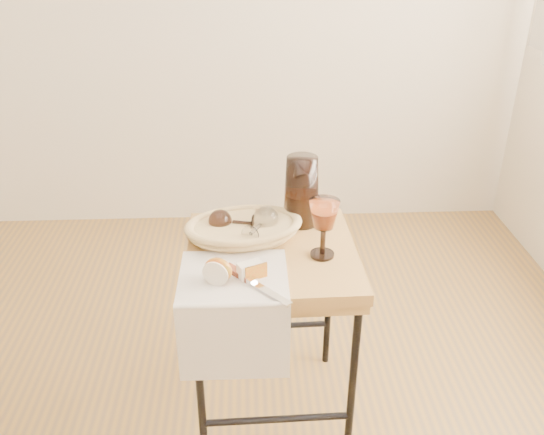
{
  "coord_description": "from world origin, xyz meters",
  "views": [
    {
      "loc": [
        0.36,
        -1.16,
        1.55
      ],
      "look_at": [
        0.43,
        0.32,
        0.77
      ],
      "focal_mm": 38.32,
      "sensor_mm": 36.0,
      "label": 1
    }
  ],
  "objects_px": {
    "bread_basket": "(244,230)",
    "apple_half": "(218,270)",
    "side_table": "(272,334)",
    "wine_goblet": "(323,229)",
    "pitcher": "(302,190)",
    "goblet_lying_a": "(234,222)",
    "goblet_lying_b": "(259,225)",
    "tea_towel": "(233,277)",
    "table_knife": "(254,282)"
  },
  "relations": [
    {
      "from": "side_table",
      "to": "wine_goblet",
      "type": "distance_m",
      "value": 0.44
    },
    {
      "from": "table_knife",
      "to": "pitcher",
      "type": "bearing_deg",
      "value": 114.6
    },
    {
      "from": "goblet_lying_a",
      "to": "table_knife",
      "type": "xyz_separation_m",
      "value": [
        0.06,
        -0.28,
        -0.03
      ]
    },
    {
      "from": "side_table",
      "to": "pitcher",
      "type": "bearing_deg",
      "value": 58.94
    },
    {
      "from": "goblet_lying_a",
      "to": "side_table",
      "type": "bearing_deg",
      "value": 153.09
    },
    {
      "from": "pitcher",
      "to": "wine_goblet",
      "type": "relative_size",
      "value": 1.46
    },
    {
      "from": "goblet_lying_b",
      "to": "pitcher",
      "type": "xyz_separation_m",
      "value": [
        0.14,
        0.12,
        0.06
      ]
    },
    {
      "from": "side_table",
      "to": "tea_towel",
      "type": "xyz_separation_m",
      "value": [
        -0.11,
        -0.15,
        0.33
      ]
    },
    {
      "from": "apple_half",
      "to": "side_table",
      "type": "bearing_deg",
      "value": 67.89
    },
    {
      "from": "bread_basket",
      "to": "goblet_lying_a",
      "type": "height_order",
      "value": "goblet_lying_a"
    },
    {
      "from": "apple_half",
      "to": "goblet_lying_a",
      "type": "bearing_deg",
      "value": 100.86
    },
    {
      "from": "bread_basket",
      "to": "pitcher",
      "type": "height_order",
      "value": "pitcher"
    },
    {
      "from": "side_table",
      "to": "goblet_lying_a",
      "type": "bearing_deg",
      "value": 141.5
    },
    {
      "from": "bread_basket",
      "to": "goblet_lying_b",
      "type": "relative_size",
      "value": 2.42
    },
    {
      "from": "table_knife",
      "to": "goblet_lying_b",
      "type": "bearing_deg",
      "value": 133.36
    },
    {
      "from": "goblet_lying_a",
      "to": "wine_goblet",
      "type": "distance_m",
      "value": 0.29
    },
    {
      "from": "wine_goblet",
      "to": "goblet_lying_a",
      "type": "bearing_deg",
      "value": 153.24
    },
    {
      "from": "bread_basket",
      "to": "apple_half",
      "type": "xyz_separation_m",
      "value": [
        -0.07,
        -0.25,
        0.02
      ]
    },
    {
      "from": "bread_basket",
      "to": "goblet_lying_a",
      "type": "bearing_deg",
      "value": 142.7
    },
    {
      "from": "goblet_lying_b",
      "to": "pitcher",
      "type": "bearing_deg",
      "value": -21.85
    },
    {
      "from": "bread_basket",
      "to": "pitcher",
      "type": "relative_size",
      "value": 1.22
    },
    {
      "from": "goblet_lying_b",
      "to": "pitcher",
      "type": "height_order",
      "value": "pitcher"
    },
    {
      "from": "goblet_lying_a",
      "to": "goblet_lying_b",
      "type": "height_order",
      "value": "goblet_lying_b"
    },
    {
      "from": "side_table",
      "to": "bread_basket",
      "type": "relative_size",
      "value": 2.0
    },
    {
      "from": "goblet_lying_b",
      "to": "table_knife",
      "type": "relative_size",
      "value": 0.55
    },
    {
      "from": "bread_basket",
      "to": "apple_half",
      "type": "relative_size",
      "value": 4.08
    },
    {
      "from": "bread_basket",
      "to": "table_knife",
      "type": "bearing_deg",
      "value": -95.13
    },
    {
      "from": "tea_towel",
      "to": "wine_goblet",
      "type": "distance_m",
      "value": 0.3
    },
    {
      "from": "bread_basket",
      "to": "apple_half",
      "type": "height_order",
      "value": "apple_half"
    },
    {
      "from": "tea_towel",
      "to": "wine_goblet",
      "type": "bearing_deg",
      "value": 21.99
    },
    {
      "from": "table_knife",
      "to": "side_table",
      "type": "bearing_deg",
      "value": 121.91
    },
    {
      "from": "wine_goblet",
      "to": "pitcher",
      "type": "bearing_deg",
      "value": 101.68
    },
    {
      "from": "goblet_lying_a",
      "to": "pitcher",
      "type": "height_order",
      "value": "pitcher"
    },
    {
      "from": "tea_towel",
      "to": "wine_goblet",
      "type": "relative_size",
      "value": 1.65
    },
    {
      "from": "side_table",
      "to": "wine_goblet",
      "type": "height_order",
      "value": "wine_goblet"
    },
    {
      "from": "goblet_lying_a",
      "to": "goblet_lying_b",
      "type": "distance_m",
      "value": 0.08
    },
    {
      "from": "goblet_lying_b",
      "to": "tea_towel",
      "type": "bearing_deg",
      "value": -173.11
    },
    {
      "from": "wine_goblet",
      "to": "apple_half",
      "type": "xyz_separation_m",
      "value": [
        -0.3,
        -0.13,
        -0.05
      ]
    },
    {
      "from": "tea_towel",
      "to": "table_knife",
      "type": "distance_m",
      "value": 0.08
    },
    {
      "from": "tea_towel",
      "to": "apple_half",
      "type": "relative_size",
      "value": 3.8
    },
    {
      "from": "side_table",
      "to": "tea_towel",
      "type": "bearing_deg",
      "value": -127.98
    },
    {
      "from": "side_table",
      "to": "apple_half",
      "type": "bearing_deg",
      "value": -131.97
    },
    {
      "from": "bread_basket",
      "to": "wine_goblet",
      "type": "relative_size",
      "value": 1.77
    },
    {
      "from": "side_table",
      "to": "goblet_lying_a",
      "type": "relative_size",
      "value": 5.4
    },
    {
      "from": "side_table",
      "to": "apple_half",
      "type": "distance_m",
      "value": 0.43
    },
    {
      "from": "table_knife",
      "to": "goblet_lying_a",
      "type": "bearing_deg",
      "value": 149.35
    },
    {
      "from": "apple_half",
      "to": "wine_goblet",
      "type": "bearing_deg",
      "value": 42.95
    },
    {
      "from": "tea_towel",
      "to": "pitcher",
      "type": "xyz_separation_m",
      "value": [
        0.22,
        0.32,
        0.11
      ]
    },
    {
      "from": "table_knife",
      "to": "wine_goblet",
      "type": "bearing_deg",
      "value": 84.82
    },
    {
      "from": "apple_half",
      "to": "goblet_lying_b",
      "type": "bearing_deg",
      "value": 82.32
    }
  ]
}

